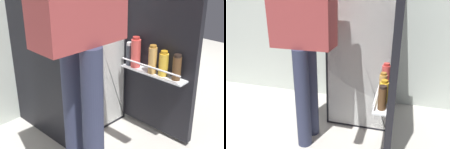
% 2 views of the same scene
% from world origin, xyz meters
% --- Properties ---
extents(ground_plane, '(5.65, 5.65, 0.00)m').
position_xyz_m(ground_plane, '(0.00, 0.00, 0.00)').
color(ground_plane, '#B7B2A8').
extents(refrigerator, '(0.65, 1.20, 1.63)m').
position_xyz_m(refrigerator, '(0.02, 0.51, 0.81)').
color(refrigerator, black).
rests_on(refrigerator, ground_plane).
extents(person, '(0.56, 0.81, 1.70)m').
position_xyz_m(person, '(-0.37, -0.03, 1.03)').
color(person, '#2D334C').
rests_on(person, ground_plane).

